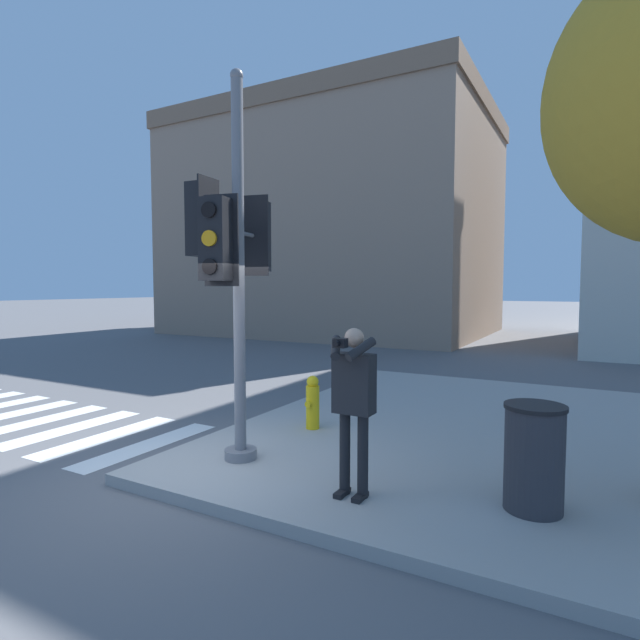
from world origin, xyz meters
name	(u,v)px	position (x,y,z in m)	size (l,w,h in m)	color
ground_plane	(170,479)	(0.00, 0.00, 0.00)	(160.00, 160.00, 0.00)	#5B5B5E
sidewalk_corner	(528,438)	(3.50, 3.50, 0.07)	(8.00, 8.00, 0.13)	#9E9B96
crosswalk_stripes	(23,418)	(-4.22, 0.75, 0.00)	(6.48, 2.35, 0.01)	silver
traffic_signal_pole	(230,252)	(0.40, 0.64, 2.67)	(1.00, 1.41, 4.66)	slate
person_photographer	(353,396)	(2.21, 0.32, 1.16)	(0.50, 0.53, 1.70)	black
fire_hydrant	(313,402)	(0.65, 2.21, 0.53)	(0.20, 0.26, 0.79)	yellow
trash_bin	(534,457)	(3.83, 0.86, 0.64)	(0.56, 0.56, 1.01)	#2D2D33
building_left	(337,227)	(-7.15, 18.27, 5.24)	(14.51, 10.83, 10.45)	gray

